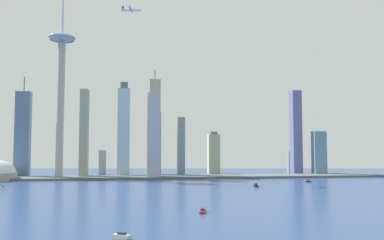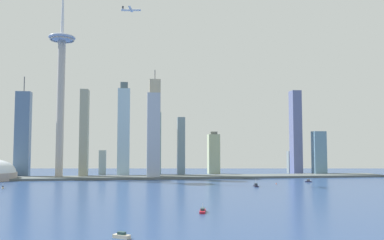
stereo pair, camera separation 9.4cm
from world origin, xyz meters
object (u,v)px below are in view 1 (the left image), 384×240
skyscraper_0 (294,162)px  boat_5 (256,185)px  skyscraper_5 (157,143)px  channel_buoy_0 (276,183)px  skyscraper_3 (296,132)px  skyscraper_6 (181,146)px  skyscraper_4 (23,134)px  skyscraper_10 (214,153)px  skyscraper_11 (153,136)px  boat_4 (308,181)px  skyscraper_1 (124,131)px  boat_2 (3,188)px  boat_3 (122,236)px  skyscraper_7 (102,162)px  airplane (131,10)px  skyscraper_2 (155,128)px  skyscraper_9 (84,134)px  skyscraper_8 (319,153)px  observation_tower (61,72)px  boat_1 (203,211)px

skyscraper_0 → boat_5: skyscraper_0 is taller
skyscraper_5 → channel_buoy_0: (157.29, -239.33, -59.63)m
skyscraper_3 → skyscraper_6: bearing=172.0°
skyscraper_4 → skyscraper_10: 357.96m
skyscraper_11 → boat_5: bearing=-50.1°
skyscraper_10 → boat_4: 240.13m
skyscraper_0 → skyscraper_1: 354.07m
boat_2 → channel_buoy_0: 366.15m
skyscraper_3 → boat_5: 278.19m
boat_3 → skyscraper_7: bearing=-49.6°
skyscraper_0 → channel_buoy_0: size_ratio=18.11×
skyscraper_4 → airplane: (186.07, -78.85, 203.57)m
skyscraper_0 → skyscraper_1: (-343.54, -62.32, 58.85)m
skyscraper_2 → skyscraper_3: size_ratio=1.20×
skyscraper_3 → skyscraper_4: skyscraper_4 is taller
skyscraper_5 → skyscraper_9: 155.29m
boat_5 → channel_buoy_0: boat_5 is taller
skyscraper_5 → skyscraper_10: skyscraper_5 is taller
skyscraper_7 → skyscraper_8: size_ratio=0.57×
skyscraper_9 → skyscraper_10: skyscraper_9 is taller
boat_5 → boat_3: bearing=159.0°
observation_tower → skyscraper_2: observation_tower is taller
skyscraper_11 → skyscraper_1: bearing=140.0°
skyscraper_0 → skyscraper_1: skyscraper_1 is taller
boat_1 → channel_buoy_0: size_ratio=6.98×
boat_5 → channel_buoy_0: (39.09, 30.22, -0.32)m
skyscraper_5 → skyscraper_9: skyscraper_9 is taller
skyscraper_2 → boat_5: (126.48, -213.82, -87.31)m
channel_buoy_0 → skyscraper_4: bearing=155.9°
skyscraper_5 → boat_2: bearing=-129.7°
skyscraper_3 → skyscraper_5: skyscraper_3 is taller
skyscraper_1 → boat_3: (15.40, -483.89, -79.90)m
skyscraper_11 → skyscraper_5: bearing=83.6°
skyscraper_2 → skyscraper_6: skyscraper_2 is taller
skyscraper_0 → skyscraper_6: bearing=-177.6°
airplane → skyscraper_1: bearing=108.0°
skyscraper_3 → skyscraper_8: size_ratio=1.97×
skyscraper_1 → skyscraper_6: (109.03, 52.59, -25.49)m
skyscraper_8 → boat_2: (-510.57, -176.92, -40.17)m
skyscraper_1 → skyscraper_4: (-173.81, 7.47, -6.11)m
boat_2 → boat_5: boat_5 is taller
skyscraper_8 → skyscraper_10: 203.07m
skyscraper_11 → boat_4: (230.21, -99.86, -70.83)m
skyscraper_11 → skyscraper_3: bearing=13.0°
skyscraper_0 → skyscraper_4: skyscraper_4 is taller
skyscraper_4 → skyscraper_7: size_ratio=3.75×
skyscraper_9 → boat_2: skyscraper_9 is taller
skyscraper_8 → airplane: size_ratio=2.56×
skyscraper_3 → skyscraper_9: bearing=-175.3°
skyscraper_10 → skyscraper_11: size_ratio=0.58×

